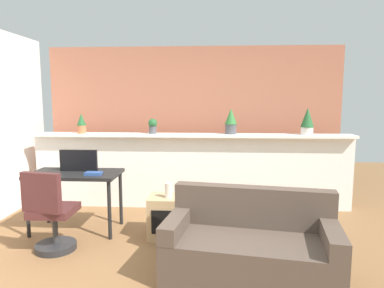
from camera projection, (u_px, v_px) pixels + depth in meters
The scene contains 15 objects.
ground_plane at pixel (178, 271), 3.37m from camera, with size 12.00×12.00×0.00m, color brown.
divider_wall at pixel (191, 172), 5.28m from camera, with size 4.78×0.16×1.10m, color white.
plant_shelf at pixel (191, 135), 5.16m from camera, with size 4.78×0.31×0.04m, color white.
brick_wall_behind at pixel (193, 123), 5.78m from camera, with size 4.78×0.10×2.50m, color #AD664C.
potted_plant_0 at pixel (81, 123), 5.21m from camera, with size 0.13×0.13×0.30m.
potted_plant_1 at pixel (153, 126), 5.19m from camera, with size 0.13×0.13×0.23m.
potted_plant_2 at pixel (231, 121), 5.12m from camera, with size 0.18×0.18×0.38m.
potted_plant_3 at pixel (307, 121), 5.01m from camera, with size 0.19×0.19×0.40m.
desk at pixel (75, 179), 4.31m from camera, with size 1.10×0.60×0.75m.
tv_monitor at pixel (79, 160), 4.36m from camera, with size 0.48×0.04×0.27m, color black.
office_chair at pixel (51, 217), 3.73m from camera, with size 0.48×0.48×0.91m.
side_cube_shelf at pixel (166, 217), 4.17m from camera, with size 0.40×0.41×0.50m.
vase_on_shelf at pixel (169, 190), 4.08m from camera, with size 0.09×0.09×0.18m, color silver.
book_on_desk at pixel (93, 174), 4.15m from camera, with size 0.20×0.12×0.04m, color #2D4C8C.
couch at pixel (250, 247), 3.23m from camera, with size 1.66×1.00×0.80m.
Camera 1 is at (0.34, -3.16, 1.67)m, focal length 32.37 mm.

